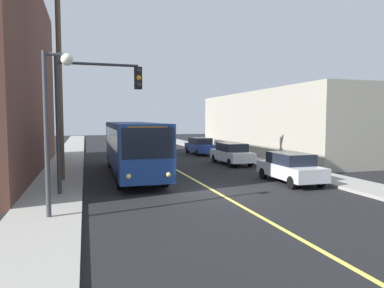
# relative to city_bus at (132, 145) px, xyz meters

# --- Properties ---
(ground_plane) EXTENTS (120.00, 120.00, 0.00)m
(ground_plane) POSITION_rel_city_bus_xyz_m (3.08, -6.04, -1.82)
(ground_plane) COLOR black
(sidewalk_left) EXTENTS (2.50, 90.00, 0.15)m
(sidewalk_left) POSITION_rel_city_bus_xyz_m (-4.17, 3.96, -1.74)
(sidewalk_left) COLOR gray
(sidewalk_left) RESTS_ON ground
(sidewalk_right) EXTENTS (2.50, 90.00, 0.15)m
(sidewalk_right) POSITION_rel_city_bus_xyz_m (10.33, 3.96, -1.74)
(sidewalk_right) COLOR gray
(sidewalk_right) RESTS_ON ground
(lane_stripe_center) EXTENTS (0.16, 60.00, 0.01)m
(lane_stripe_center) POSITION_rel_city_bus_xyz_m (3.08, 8.96, -1.81)
(lane_stripe_center) COLOR #D8CC4C
(lane_stripe_center) RESTS_ON ground
(building_right_warehouse) EXTENTS (12.00, 22.63, 5.91)m
(building_right_warehouse) POSITION_rel_city_bus_xyz_m (17.58, 8.19, 1.14)
(building_right_warehouse) COLOR gray
(building_right_warehouse) RESTS_ON ground
(city_bus) EXTENTS (2.67, 12.18, 3.20)m
(city_bus) POSITION_rel_city_bus_xyz_m (0.00, 0.00, 0.00)
(city_bus) COLOR navy
(city_bus) RESTS_ON ground
(parked_car_silver) EXTENTS (1.92, 4.45, 1.62)m
(parked_car_silver) POSITION_rel_city_bus_xyz_m (7.73, -5.22, -0.98)
(parked_car_silver) COLOR #B7B7BC
(parked_car_silver) RESTS_ON ground
(parked_car_white) EXTENTS (1.88, 4.43, 1.62)m
(parked_car_white) POSITION_rel_city_bus_xyz_m (7.80, 2.71, -0.98)
(parked_car_white) COLOR silver
(parked_car_white) RESTS_ON ground
(parked_car_blue) EXTENTS (1.92, 4.45, 1.62)m
(parked_car_blue) POSITION_rel_city_bus_xyz_m (7.86, 10.36, -0.98)
(parked_car_blue) COLOR navy
(parked_car_blue) RESTS_ON ground
(utility_pole_near) EXTENTS (2.40, 0.28, 11.84)m
(utility_pole_near) POSITION_rel_city_bus_xyz_m (-3.98, -1.45, 4.78)
(utility_pole_near) COLOR brown
(utility_pole_near) RESTS_ON sidewalk_left
(traffic_signal_left_corner) EXTENTS (3.75, 0.48, 6.00)m
(traffic_signal_left_corner) POSITION_rel_city_bus_xyz_m (-2.33, -5.21, 2.49)
(traffic_signal_left_corner) COLOR #2D2D33
(traffic_signal_left_corner) RESTS_ON sidewalk_left
(street_lamp_left) EXTENTS (0.98, 0.40, 5.50)m
(street_lamp_left) POSITION_rel_city_bus_xyz_m (-3.74, -8.92, 1.92)
(street_lamp_left) COLOR #38383D
(street_lamp_left) RESTS_ON sidewalk_left
(fire_hydrant) EXTENTS (0.44, 0.26, 0.84)m
(fire_hydrant) POSITION_rel_city_bus_xyz_m (9.93, -1.61, -1.23)
(fire_hydrant) COLOR red
(fire_hydrant) RESTS_ON sidewalk_right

